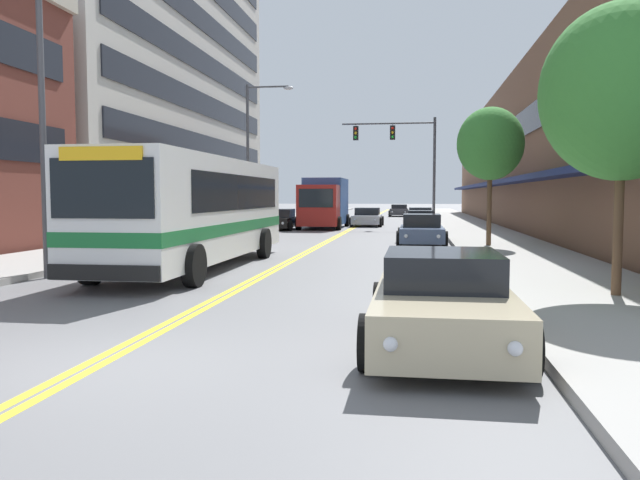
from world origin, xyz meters
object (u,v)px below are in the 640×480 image
at_px(car_silver_moving_second, 367,218).
at_px(street_tree_right_near, 623,92).
at_px(traffic_signal_mast, 404,150).
at_px(street_tree_right_mid, 490,144).
at_px(car_slate_blue_parked_right_far, 422,231).
at_px(car_dark_grey_moving_lead, 399,211).
at_px(car_champagne_parked_left_mid, 238,228).
at_px(street_lamp_left_far, 254,145).
at_px(car_black_parked_left_near, 280,220).
at_px(street_lamp_left_near, 51,77).
at_px(car_white_parked_right_end, 420,218).
at_px(box_truck, 324,202).
at_px(city_bus, 197,207).
at_px(car_charcoal_parked_right_mid, 421,222).
at_px(car_beige_parked_right_foreground, 442,302).

xyz_separation_m(car_silver_moving_second, street_tree_right_near, (7.09, -30.45, 3.47)).
relative_size(traffic_signal_mast, street_tree_right_mid, 1.35).
bearing_deg(street_tree_right_mid, car_slate_blue_parked_right_far, 142.17).
relative_size(car_dark_grey_moving_lead, traffic_signal_mast, 0.61).
bearing_deg(car_champagne_parked_left_mid, street_lamp_left_far, 96.21).
bearing_deg(car_black_parked_left_near, car_champagne_parked_left_mid, -90.18).
bearing_deg(street_lamp_left_near, car_champagne_parked_left_mid, 87.20).
distance_m(car_white_parked_right_end, box_truck, 6.68).
bearing_deg(city_bus, traffic_signal_mast, 76.97).
height_order(car_charcoal_parked_right_mid, car_slate_blue_parked_right_far, car_slate_blue_parked_right_far).
bearing_deg(car_black_parked_left_near, street_lamp_left_near, -91.77).
height_order(car_charcoal_parked_right_mid, car_dark_grey_moving_lead, car_charcoal_parked_right_mid).
height_order(city_bus, car_dark_grey_moving_lead, city_bus).
relative_size(car_silver_moving_second, traffic_signal_mast, 0.58).
xyz_separation_m(car_charcoal_parked_right_mid, box_truck, (-6.19, 4.40, 1.07)).
bearing_deg(street_tree_right_mid, street_lamp_left_far, 141.92).
bearing_deg(car_dark_grey_moving_lead, street_tree_right_near, -84.05).
relative_size(city_bus, street_lamp_left_far, 1.34).
height_order(car_white_parked_right_end, street_tree_right_mid, street_tree_right_mid).
bearing_deg(street_lamp_left_far, car_beige_parked_right_foreground, -69.93).
bearing_deg(street_lamp_left_near, car_slate_blue_parked_right_far, 52.97).
relative_size(car_white_parked_right_end, traffic_signal_mast, 0.66).
height_order(car_dark_grey_moving_lead, box_truck, box_truck).
relative_size(car_slate_blue_parked_right_far, car_silver_moving_second, 1.05).
relative_size(car_dark_grey_moving_lead, street_lamp_left_far, 0.53).
distance_m(car_black_parked_left_near, street_lamp_left_far, 5.87).
height_order(car_champagne_parked_left_mid, street_tree_right_mid, street_tree_right_mid).
xyz_separation_m(car_champagne_parked_left_mid, street_lamp_left_near, (-0.69, -14.19, 4.47)).
xyz_separation_m(box_truck, street_tree_right_near, (9.67, -27.44, 2.40)).
distance_m(city_bus, street_lamp_left_far, 17.12).
distance_m(car_white_parked_right_end, traffic_signal_mast, 4.73).
relative_size(car_dark_grey_moving_lead, street_lamp_left_near, 0.51).
height_order(city_bus, car_white_parked_right_end, city_bus).
xyz_separation_m(car_champagne_parked_left_mid, car_charcoal_parked_right_mid, (8.67, 7.03, 0.03)).
height_order(car_charcoal_parked_right_mid, street_lamp_left_near, street_lamp_left_near).
relative_size(city_bus, street_tree_right_mid, 2.08).
relative_size(car_champagne_parked_left_mid, car_silver_moving_second, 1.00).
distance_m(car_dark_grey_moving_lead, street_tree_right_mid, 39.88).
xyz_separation_m(city_bus, traffic_signal_mast, (5.54, 23.96, 3.32)).
distance_m(car_slate_blue_parked_right_far, street_lamp_left_far, 12.44).
height_order(car_slate_blue_parked_right_far, box_truck, box_truck).
bearing_deg(car_slate_blue_parked_right_far, car_silver_moving_second, 102.20).
distance_m(car_slate_blue_parked_right_far, box_truck, 14.68).
xyz_separation_m(car_black_parked_left_near, car_charcoal_parked_right_mid, (8.64, -2.20, 0.01)).
relative_size(car_silver_moving_second, street_lamp_left_near, 0.49).
relative_size(car_slate_blue_parked_right_far, street_lamp_left_near, 0.51).
height_order(car_champagne_parked_left_mid, car_charcoal_parked_right_mid, car_charcoal_parked_right_mid).
bearing_deg(city_bus, car_dark_grey_moving_lead, 84.21).
bearing_deg(car_beige_parked_right_foreground, street_tree_right_near, 48.59).
bearing_deg(street_tree_right_mid, city_bus, -140.82).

